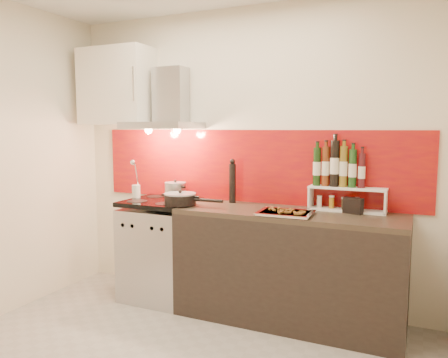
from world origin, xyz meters
The scene contains 13 objects.
back_wall centered at (0.00, 1.40, 1.30)m, with size 3.40×0.02×2.60m, color silver.
backsplash centered at (0.05, 1.39, 1.22)m, with size 3.00×0.02×0.64m, color maroon.
range_stove centered at (-0.70, 1.10, 0.44)m, with size 0.60×0.60×0.91m.
counter centered at (0.50, 1.10, 0.45)m, with size 1.80×0.60×0.90m.
range_hood centered at (-0.70, 1.24, 1.74)m, with size 0.62×0.50×0.61m.
upper_cabinet centered at (-1.25, 1.22, 1.95)m, with size 0.70×0.35×0.72m, color white.
stock_pot centered at (-0.63, 1.24, 0.98)m, with size 0.20×0.20×0.17m.
saute_pan centered at (-0.41, 0.97, 0.96)m, with size 0.53×0.27×0.13m.
utensil_jar centered at (-0.98, 1.11, 1.01)m, with size 0.08×0.12×0.37m.
pepper_mill centered at (-0.07, 1.29, 1.09)m, with size 0.06×0.06×0.39m.
step_shelf centered at (0.86, 1.30, 1.16)m, with size 0.60×0.16×0.56m.
caddy_box centered at (0.97, 1.21, 0.96)m, with size 0.15×0.06×0.13m, color black.
baking_tray centered at (0.51, 0.96, 0.92)m, with size 0.43×0.34×0.03m.
Camera 1 is at (1.44, -2.21, 1.55)m, focal length 35.00 mm.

